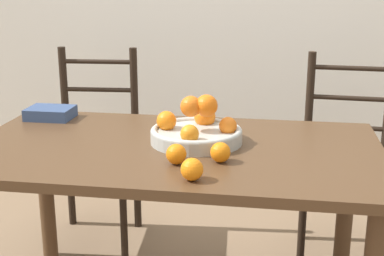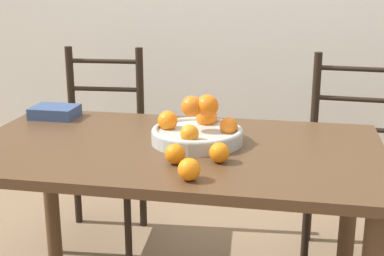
% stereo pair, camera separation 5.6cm
% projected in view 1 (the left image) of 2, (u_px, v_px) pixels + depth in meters
% --- Properties ---
extents(dining_table, '(1.51, 0.85, 0.77)m').
position_uv_depth(dining_table, '(174.00, 174.00, 1.98)').
color(dining_table, '#4C331E').
rests_on(dining_table, ground_plane).
extents(fruit_bowl, '(0.34, 0.34, 0.18)m').
position_uv_depth(fruit_bowl, '(197.00, 130.00, 1.98)').
color(fruit_bowl, '#B2B7B2').
rests_on(fruit_bowl, dining_table).
extents(orange_loose_0, '(0.07, 0.07, 0.07)m').
position_uv_depth(orange_loose_0, '(192.00, 169.00, 1.61)').
color(orange_loose_0, orange).
rests_on(orange_loose_0, dining_table).
extents(orange_loose_1, '(0.07, 0.07, 0.07)m').
position_uv_depth(orange_loose_1, '(176.00, 154.00, 1.75)').
color(orange_loose_1, orange).
rests_on(orange_loose_1, dining_table).
extents(orange_loose_2, '(0.07, 0.07, 0.07)m').
position_uv_depth(orange_loose_2, '(220.00, 152.00, 1.77)').
color(orange_loose_2, orange).
rests_on(orange_loose_2, dining_table).
extents(chair_left, '(0.45, 0.43, 1.01)m').
position_uv_depth(chair_left, '(95.00, 151.00, 2.79)').
color(chair_left, black).
rests_on(chair_left, ground_plane).
extents(chair_right, '(0.44, 0.42, 1.01)m').
position_uv_depth(chair_right, '(346.00, 164.00, 2.60)').
color(chair_right, black).
rests_on(chair_right, ground_plane).
extents(book_stack, '(0.19, 0.15, 0.05)m').
position_uv_depth(book_stack, '(50.00, 113.00, 2.32)').
color(book_stack, '#334770').
rests_on(book_stack, dining_table).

